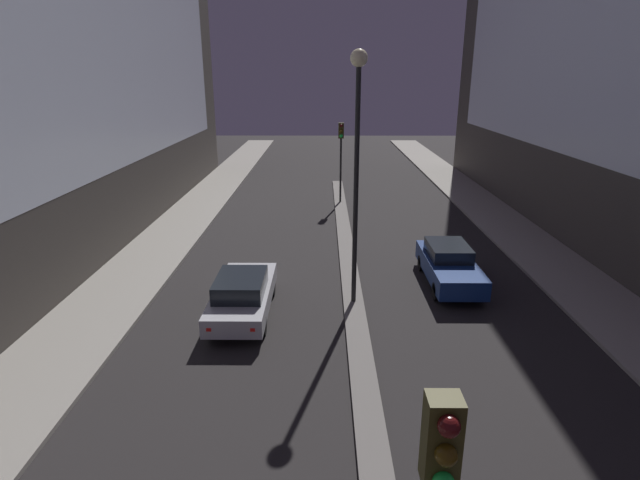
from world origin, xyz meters
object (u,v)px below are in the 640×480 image
traffic_light_mid (341,145)px  car_right_lane (449,265)px  street_lamp (357,136)px  car_left_lane (243,294)px

traffic_light_mid → car_right_lane: 13.31m
traffic_light_mid → car_right_lane: (3.70, -12.46, -2.85)m
street_lamp → car_right_lane: bearing=26.0°
traffic_light_mid → car_right_lane: bearing=-73.5°
street_lamp → car_left_lane: 6.29m
car_right_lane → car_left_lane: bearing=-160.3°
car_left_lane → car_right_lane: (7.40, 2.66, 0.02)m
street_lamp → car_right_lane: (3.70, 1.81, -4.99)m
traffic_light_mid → car_left_lane: bearing=-103.8°
street_lamp → car_left_lane: (-3.70, -0.85, -5.01)m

